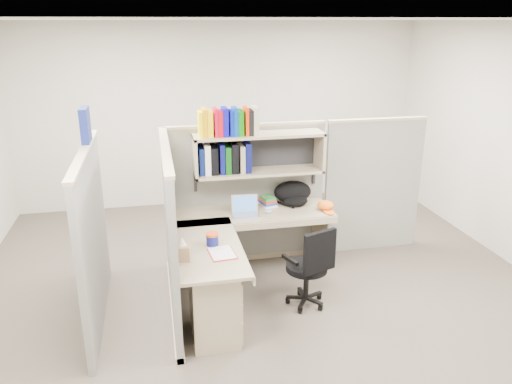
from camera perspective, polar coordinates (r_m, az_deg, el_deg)
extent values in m
plane|color=#3D362F|center=(5.24, 0.84, -11.93)|extent=(6.00, 6.00, 0.00)
plane|color=#BBB5A8|center=(7.57, -4.13, 8.73)|extent=(6.00, 0.00, 6.00)
plane|color=white|center=(4.49, 1.01, 19.10)|extent=(6.00, 6.00, 0.00)
cube|color=slate|center=(5.70, -1.10, -0.40)|extent=(1.80, 0.06, 1.60)
cube|color=tan|center=(5.48, -1.15, 7.66)|extent=(1.80, 0.08, 0.03)
cube|color=slate|center=(4.77, -9.75, -4.64)|extent=(0.06, 1.80, 1.60)
cube|color=tan|center=(4.51, -10.33, 4.88)|extent=(0.08, 1.80, 0.03)
cube|color=slate|center=(4.81, -18.13, -5.16)|extent=(0.06, 1.80, 1.60)
cube|color=slate|center=(6.16, 13.21, 0.59)|extent=(1.20, 0.06, 1.60)
cube|color=navy|center=(4.86, -18.93, 7.27)|extent=(0.07, 0.27, 0.32)
cube|color=white|center=(4.77, -9.71, 0.50)|extent=(0.00, 0.21, 0.28)
cube|color=gray|center=(5.32, 0.32, 6.55)|extent=(1.40, 0.34, 0.03)
cube|color=gray|center=(5.43, 0.31, 2.32)|extent=(1.40, 0.34, 0.03)
cube|color=gray|center=(5.27, -7.00, 4.00)|extent=(0.03, 0.34, 0.44)
cube|color=gray|center=(5.55, 7.27, 4.75)|extent=(0.03, 0.34, 0.44)
cube|color=black|center=(5.52, -0.03, 4.83)|extent=(1.38, 0.01, 0.41)
cube|color=#FFE905|center=(5.18, -6.41, 7.73)|extent=(0.03, 0.20, 0.26)
cube|color=#DA9704|center=(5.18, -5.94, 7.92)|extent=(0.05, 0.20, 0.29)
cube|color=#FEC705|center=(5.19, -5.35, 7.79)|extent=(0.06, 0.20, 0.26)
cube|color=#B30725|center=(5.20, -4.66, 7.99)|extent=(0.04, 0.20, 0.29)
cube|color=#B20711|center=(5.20, -4.18, 7.85)|extent=(0.05, 0.20, 0.26)
cube|color=#0B05A0|center=(5.21, -3.60, 8.04)|extent=(0.06, 0.20, 0.29)
cube|color=#041692|center=(5.22, -2.91, 7.91)|extent=(0.04, 0.20, 0.26)
cube|color=navy|center=(5.22, -2.44, 8.09)|extent=(0.04, 0.20, 0.29)
cube|color=#096707|center=(5.24, -1.86, 7.95)|extent=(0.06, 0.20, 0.26)
cube|color=red|center=(5.24, -1.17, 8.14)|extent=(0.04, 0.20, 0.29)
cube|color=black|center=(5.26, -0.71, 8.00)|extent=(0.05, 0.20, 0.26)
cube|color=#B7B08D|center=(5.26, -0.14, 8.19)|extent=(0.06, 0.20, 0.29)
cube|color=#071247|center=(5.31, -6.30, 3.63)|extent=(0.05, 0.24, 0.29)
cube|color=silver|center=(5.31, -5.64, 3.83)|extent=(0.06, 0.24, 0.32)
cube|color=black|center=(5.32, -4.86, 3.72)|extent=(0.07, 0.24, 0.29)
cube|color=#070A4E|center=(5.33, -3.99, 3.92)|extent=(0.05, 0.24, 0.32)
cube|color=#09420C|center=(5.34, -3.33, 3.81)|extent=(0.06, 0.24, 0.29)
cube|color=black|center=(5.35, -2.57, 4.01)|extent=(0.07, 0.24, 0.32)
cube|color=gray|center=(5.37, -1.70, 3.90)|extent=(0.05, 0.24, 0.29)
cube|color=#060A45|center=(5.37, -1.05, 4.09)|extent=(0.06, 0.24, 0.32)
cube|color=gray|center=(5.42, -0.44, -2.38)|extent=(1.74, 0.60, 0.03)
cube|color=gray|center=(4.65, -5.50, -6.28)|extent=(0.60, 1.34, 0.03)
cube|color=gray|center=(5.16, 0.22, -3.93)|extent=(1.74, 0.02, 0.07)
cube|color=gray|center=(4.70, -1.83, -6.38)|extent=(0.02, 1.34, 0.07)
cube|color=gray|center=(4.52, -4.82, -12.46)|extent=(0.40, 0.55, 0.68)
cube|color=tan|center=(4.44, -2.16, -10.00)|extent=(0.02, 0.50, 0.16)
cube|color=tan|center=(4.53, -2.14, -12.00)|extent=(0.02, 0.50, 0.16)
cube|color=tan|center=(4.65, -2.10, -14.32)|extent=(0.02, 0.50, 0.22)
cube|color=#B2B2B7|center=(4.44, -2.04, -9.99)|extent=(0.01, 0.12, 0.01)
cube|color=gray|center=(5.79, 7.32, -5.03)|extent=(0.03, 0.55, 0.70)
cylinder|color=#0F135A|center=(4.63, -5.02, -5.48)|extent=(0.11, 0.11, 0.10)
cylinder|color=#D34B13|center=(4.60, -5.04, -4.85)|extent=(0.12, 0.12, 0.02)
ellipsoid|color=#8EA1C9|center=(5.37, 1.45, -2.23)|extent=(0.10, 0.07, 0.03)
cylinder|color=white|center=(5.57, -1.11, -1.07)|extent=(0.09, 0.09, 0.10)
cylinder|color=black|center=(4.94, 5.81, -8.53)|extent=(0.41, 0.41, 0.06)
cube|color=black|center=(4.71, 7.31, -6.81)|extent=(0.35, 0.17, 0.41)
cylinder|color=black|center=(5.02, 5.75, -10.23)|extent=(0.05, 0.05, 0.35)
cylinder|color=black|center=(5.12, 5.67, -12.22)|extent=(0.39, 0.39, 0.09)
cube|color=black|center=(4.77, 3.92, -7.75)|extent=(0.11, 0.23, 0.04)
cube|color=black|center=(5.00, 7.72, -6.57)|extent=(0.11, 0.23, 0.04)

